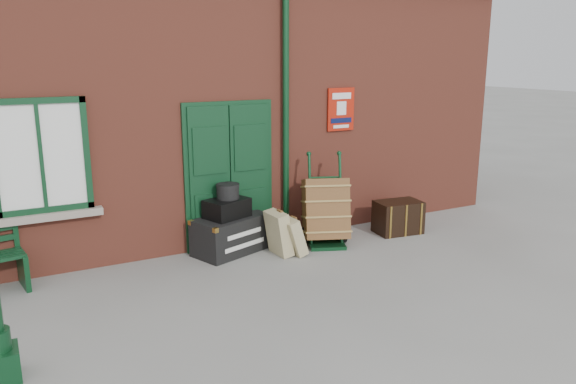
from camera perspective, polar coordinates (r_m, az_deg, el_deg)
ground at (r=7.77m, az=0.45°, el=-8.33°), size 80.00×80.00×0.00m
station_building at (r=10.43m, az=-8.86°, el=9.41°), size 10.30×4.30×4.36m
houdini_trunk at (r=8.56m, az=-5.84°, el=-4.30°), size 1.26×0.95×0.56m
strongbox at (r=8.42m, az=-6.22°, el=-1.64°), size 0.73×0.63×0.28m
hatbox at (r=8.39m, az=-6.14°, el=0.07°), size 0.43×0.43×0.22m
suitcase_back at (r=8.39m, az=-0.95°, el=-4.20°), size 0.31×0.48×0.67m
suitcase_front at (r=8.39m, az=0.46°, el=-4.50°), size 0.35×0.43×0.58m
porter_trolley at (r=8.83m, az=3.85°, el=-1.86°), size 0.91×0.94×1.42m
dark_trunk at (r=9.62m, az=11.11°, el=-2.51°), size 0.81×0.58×0.54m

